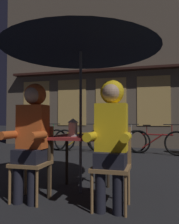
# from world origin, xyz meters

# --- Properties ---
(ground_plane) EXTENTS (60.00, 60.00, 0.00)m
(ground_plane) POSITION_xyz_m (0.00, 0.00, 0.00)
(ground_plane) COLOR #232326
(cafe_table) EXTENTS (0.72, 0.72, 0.74)m
(cafe_table) POSITION_xyz_m (0.00, 0.00, 0.64)
(cafe_table) COLOR maroon
(cafe_table) RESTS_ON ground_plane
(patio_umbrella) EXTENTS (2.10, 2.10, 2.31)m
(patio_umbrella) POSITION_xyz_m (0.00, 0.00, 2.06)
(patio_umbrella) COLOR #4C4C51
(patio_umbrella) RESTS_ON ground_plane
(lantern) EXTENTS (0.11, 0.11, 0.23)m
(lantern) POSITION_xyz_m (-0.07, -0.11, 0.86)
(lantern) COLOR white
(lantern) RESTS_ON cafe_table
(chair_left) EXTENTS (0.40, 0.40, 0.87)m
(chair_left) POSITION_xyz_m (-0.48, -0.37, 0.49)
(chair_left) COLOR olive
(chair_left) RESTS_ON ground_plane
(chair_right) EXTENTS (0.40, 0.40, 0.87)m
(chair_right) POSITION_xyz_m (0.48, -0.37, 0.49)
(chair_right) COLOR olive
(chair_right) RESTS_ON ground_plane
(person_left_hooded) EXTENTS (0.45, 0.56, 1.40)m
(person_left_hooded) POSITION_xyz_m (-0.48, -0.43, 0.85)
(person_left_hooded) COLOR black
(person_left_hooded) RESTS_ON ground_plane
(person_right_hooded) EXTENTS (0.45, 0.56, 1.40)m
(person_right_hooded) POSITION_xyz_m (0.48, -0.43, 0.85)
(person_right_hooded) COLOR black
(person_right_hooded) RESTS_ON ground_plane
(shopfront_building) EXTENTS (10.00, 0.93, 6.20)m
(shopfront_building) POSITION_xyz_m (0.27, 5.40, 3.09)
(shopfront_building) COLOR #6B5B4C
(shopfront_building) RESTS_ON ground_plane
(bicycle_nearest) EXTENTS (1.68, 0.08, 0.84)m
(bicycle_nearest) POSITION_xyz_m (-2.44, 3.71, 0.35)
(bicycle_nearest) COLOR black
(bicycle_nearest) RESTS_ON ground_plane
(bicycle_second) EXTENTS (1.67, 0.32, 0.84)m
(bicycle_second) POSITION_xyz_m (-1.16, 3.76, 0.35)
(bicycle_second) COLOR black
(bicycle_second) RESTS_ON ground_plane
(bicycle_third) EXTENTS (1.65, 0.43, 0.84)m
(bicycle_third) POSITION_xyz_m (-0.03, 3.72, 0.35)
(bicycle_third) COLOR black
(bicycle_third) RESTS_ON ground_plane
(bicycle_fourth) EXTENTS (1.64, 0.45, 0.84)m
(bicycle_fourth) POSITION_xyz_m (1.07, 3.65, 0.35)
(bicycle_fourth) COLOR black
(bicycle_fourth) RESTS_ON ground_plane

